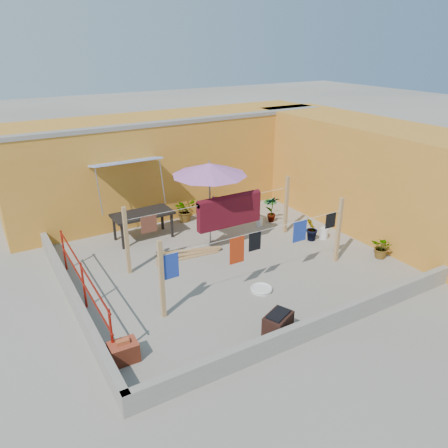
{
  "coord_description": "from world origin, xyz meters",
  "views": [
    {
      "loc": [
        -5.41,
        -8.86,
        5.53
      ],
      "look_at": [
        0.01,
        0.3,
        0.99
      ],
      "focal_mm": 35.0,
      "sensor_mm": 36.0,
      "label": 1
    }
  ],
  "objects_px": {
    "water_jug_a": "(324,233)",
    "water_jug_b": "(259,221)",
    "brazier": "(278,325)",
    "brick_stack": "(124,352)",
    "plant_back_a": "(185,210)",
    "white_basin": "(261,289)",
    "patio_umbrella": "(209,170)",
    "outdoor_table": "(142,215)",
    "green_hose": "(270,202)"
  },
  "relations": [
    {
      "from": "water_jug_b",
      "to": "water_jug_a",
      "type": "bearing_deg",
      "value": -58.24
    },
    {
      "from": "outdoor_table",
      "to": "water_jug_b",
      "type": "height_order",
      "value": "outdoor_table"
    },
    {
      "from": "water_jug_b",
      "to": "plant_back_a",
      "type": "relative_size",
      "value": 0.41
    },
    {
      "from": "brick_stack",
      "to": "white_basin",
      "type": "relative_size",
      "value": 1.03
    },
    {
      "from": "brazier",
      "to": "brick_stack",
      "type": "bearing_deg",
      "value": 163.24
    },
    {
      "from": "patio_umbrella",
      "to": "brazier",
      "type": "xyz_separation_m",
      "value": [
        -0.91,
        -4.43,
        -1.98
      ]
    },
    {
      "from": "patio_umbrella",
      "to": "white_basin",
      "type": "bearing_deg",
      "value": -94.01
    },
    {
      "from": "patio_umbrella",
      "to": "water_jug_a",
      "type": "height_order",
      "value": "patio_umbrella"
    },
    {
      "from": "plant_back_a",
      "to": "water_jug_b",
      "type": "bearing_deg",
      "value": -40.18
    },
    {
      "from": "water_jug_a",
      "to": "water_jug_b",
      "type": "height_order",
      "value": "water_jug_a"
    },
    {
      "from": "outdoor_table",
      "to": "water_jug_a",
      "type": "xyz_separation_m",
      "value": [
        4.63,
        -2.73,
        -0.57
      ]
    },
    {
      "from": "water_jug_a",
      "to": "green_hose",
      "type": "bearing_deg",
      "value": 82.04
    },
    {
      "from": "patio_umbrella",
      "to": "outdoor_table",
      "type": "xyz_separation_m",
      "value": [
        -1.52,
        1.36,
        -1.5
      ]
    },
    {
      "from": "water_jug_a",
      "to": "plant_back_a",
      "type": "xyz_separation_m",
      "value": [
        -2.97,
        3.35,
        0.22
      ]
    },
    {
      "from": "patio_umbrella",
      "to": "green_hose",
      "type": "height_order",
      "value": "patio_umbrella"
    },
    {
      "from": "brazier",
      "to": "outdoor_table",
      "type": "bearing_deg",
      "value": 96.05
    },
    {
      "from": "patio_umbrella",
      "to": "green_hose",
      "type": "xyz_separation_m",
      "value": [
        3.58,
        1.95,
        -2.21
      ]
    },
    {
      "from": "outdoor_table",
      "to": "patio_umbrella",
      "type": "bearing_deg",
      "value": -41.69
    },
    {
      "from": "outdoor_table",
      "to": "white_basin",
      "type": "distance_m",
      "value": 4.47
    },
    {
      "from": "patio_umbrella",
      "to": "brick_stack",
      "type": "relative_size",
      "value": 4.72
    },
    {
      "from": "water_jug_b",
      "to": "plant_back_a",
      "type": "height_order",
      "value": "plant_back_a"
    },
    {
      "from": "green_hose",
      "to": "plant_back_a",
      "type": "xyz_separation_m",
      "value": [
        -3.43,
        0.03,
        0.36
      ]
    },
    {
      "from": "patio_umbrella",
      "to": "brazier",
      "type": "relative_size",
      "value": 3.56
    },
    {
      "from": "outdoor_table",
      "to": "green_hose",
      "type": "xyz_separation_m",
      "value": [
        5.1,
        0.59,
        -0.71
      ]
    },
    {
      "from": "brick_stack",
      "to": "green_hose",
      "type": "xyz_separation_m",
      "value": [
        7.38,
        5.5,
        -0.17
      ]
    },
    {
      "from": "green_hose",
      "to": "brick_stack",
      "type": "bearing_deg",
      "value": -143.3
    },
    {
      "from": "patio_umbrella",
      "to": "water_jug_b",
      "type": "bearing_deg",
      "value": 11.18
    },
    {
      "from": "water_jug_a",
      "to": "green_hose",
      "type": "height_order",
      "value": "water_jug_a"
    },
    {
      "from": "brick_stack",
      "to": "water_jug_b",
      "type": "relative_size",
      "value": 1.69
    },
    {
      "from": "outdoor_table",
      "to": "brick_stack",
      "type": "relative_size",
      "value": 3.27
    },
    {
      "from": "water_jug_a",
      "to": "outdoor_table",
      "type": "bearing_deg",
      "value": 149.46
    },
    {
      "from": "water_jug_a",
      "to": "water_jug_b",
      "type": "distance_m",
      "value": 2.09
    },
    {
      "from": "brick_stack",
      "to": "green_hose",
      "type": "height_order",
      "value": "brick_stack"
    },
    {
      "from": "outdoor_table",
      "to": "green_hose",
      "type": "relative_size",
      "value": 3.77
    },
    {
      "from": "water_jug_a",
      "to": "white_basin",
      "type": "bearing_deg",
      "value": -155.9
    },
    {
      "from": "outdoor_table",
      "to": "water_jug_a",
      "type": "height_order",
      "value": "outdoor_table"
    },
    {
      "from": "brazier",
      "to": "white_basin",
      "type": "relative_size",
      "value": 1.36
    },
    {
      "from": "patio_umbrella",
      "to": "plant_back_a",
      "type": "height_order",
      "value": "patio_umbrella"
    },
    {
      "from": "brazier",
      "to": "water_jug_a",
      "type": "xyz_separation_m",
      "value": [
        4.02,
        3.05,
        -0.1
      ]
    },
    {
      "from": "patio_umbrella",
      "to": "plant_back_a",
      "type": "relative_size",
      "value": 3.28
    },
    {
      "from": "patio_umbrella",
      "to": "green_hose",
      "type": "distance_m",
      "value": 4.63
    },
    {
      "from": "patio_umbrella",
      "to": "brazier",
      "type": "height_order",
      "value": "patio_umbrella"
    },
    {
      "from": "brazier",
      "to": "water_jug_a",
      "type": "relative_size",
      "value": 1.88
    },
    {
      "from": "brick_stack",
      "to": "plant_back_a",
      "type": "distance_m",
      "value": 6.8
    },
    {
      "from": "brazier",
      "to": "water_jug_a",
      "type": "height_order",
      "value": "brazier"
    },
    {
      "from": "brick_stack",
      "to": "plant_back_a",
      "type": "bearing_deg",
      "value": 54.47
    },
    {
      "from": "patio_umbrella",
      "to": "water_jug_b",
      "type": "relative_size",
      "value": 7.98
    },
    {
      "from": "plant_back_a",
      "to": "white_basin",
      "type": "bearing_deg",
      "value": -94.11
    },
    {
      "from": "white_basin",
      "to": "water_jug_b",
      "type": "distance_m",
      "value": 3.94
    },
    {
      "from": "outdoor_table",
      "to": "water_jug_b",
      "type": "bearing_deg",
      "value": -15.15
    }
  ]
}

